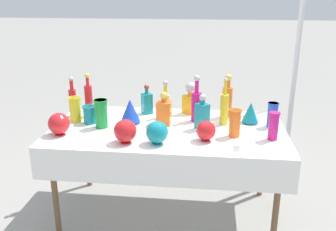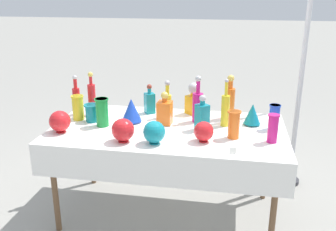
% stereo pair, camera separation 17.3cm
% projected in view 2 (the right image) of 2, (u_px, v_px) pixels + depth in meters
% --- Properties ---
extents(ground_plane, '(40.00, 40.00, 0.00)m').
position_uv_depth(ground_plane, '(168.00, 212.00, 3.13)').
color(ground_plane, gray).
extents(display_table, '(1.79, 0.96, 0.76)m').
position_uv_depth(display_table, '(167.00, 136.00, 2.88)').
color(display_table, white).
rests_on(display_table, ground).
extents(tall_bottle_0, '(0.06, 0.06, 0.34)m').
position_uv_depth(tall_bottle_0, '(76.00, 99.00, 3.14)').
color(tall_bottle_0, red).
rests_on(tall_bottle_0, display_table).
extents(tall_bottle_1, '(0.09, 0.09, 0.38)m').
position_uv_depth(tall_bottle_1, '(198.00, 105.00, 2.98)').
color(tall_bottle_1, '#C61972').
rests_on(tall_bottle_1, display_table).
extents(tall_bottle_2, '(0.07, 0.07, 0.31)m').
position_uv_depth(tall_bottle_2, '(167.00, 103.00, 3.09)').
color(tall_bottle_2, yellow).
rests_on(tall_bottle_2, display_table).
extents(tall_bottle_3, '(0.06, 0.06, 0.38)m').
position_uv_depth(tall_bottle_3, '(225.00, 109.00, 2.88)').
color(tall_bottle_3, yellow).
rests_on(tall_bottle_3, display_table).
extents(tall_bottle_4, '(0.08, 0.08, 0.37)m').
position_uv_depth(tall_bottle_4, '(230.00, 100.00, 3.05)').
color(tall_bottle_4, orange).
rests_on(tall_bottle_4, display_table).
extents(tall_bottle_5, '(0.06, 0.06, 0.37)m').
position_uv_depth(tall_bottle_5, '(92.00, 98.00, 3.13)').
color(tall_bottle_5, red).
rests_on(tall_bottle_5, display_table).
extents(square_decanter_0, '(0.15, 0.15, 0.27)m').
position_uv_depth(square_decanter_0, '(194.00, 99.00, 3.17)').
color(square_decanter_0, orange).
rests_on(square_decanter_0, display_table).
extents(square_decanter_1, '(0.11, 0.11, 0.26)m').
position_uv_depth(square_decanter_1, '(165.00, 111.00, 2.93)').
color(square_decanter_1, orange).
rests_on(square_decanter_1, display_table).
extents(square_decanter_2, '(0.11, 0.11, 0.25)m').
position_uv_depth(square_decanter_2, '(150.00, 102.00, 3.20)').
color(square_decanter_2, teal).
rests_on(square_decanter_2, display_table).
extents(square_decanter_3, '(0.12, 0.12, 0.27)m').
position_uv_depth(square_decanter_3, '(202.00, 115.00, 2.82)').
color(square_decanter_3, teal).
rests_on(square_decanter_3, display_table).
extents(slender_vase_0, '(0.11, 0.11, 0.22)m').
position_uv_depth(slender_vase_0, '(102.00, 111.00, 2.89)').
color(slender_vase_0, '#198C38').
rests_on(slender_vase_0, display_table).
extents(slender_vase_1, '(0.12, 0.12, 0.14)m').
position_uv_depth(slender_vase_1, '(92.00, 112.00, 3.00)').
color(slender_vase_1, teal).
rests_on(slender_vase_1, display_table).
extents(slender_vase_2, '(0.10, 0.10, 0.20)m').
position_uv_depth(slender_vase_2, '(234.00, 124.00, 2.66)').
color(slender_vase_2, orange).
rests_on(slender_vase_2, display_table).
extents(slender_vase_3, '(0.09, 0.09, 0.19)m').
position_uv_depth(slender_vase_3, '(274.00, 116.00, 2.83)').
color(slender_vase_3, blue).
rests_on(slender_vase_3, display_table).
extents(slender_vase_4, '(0.10, 0.10, 0.20)m').
position_uv_depth(slender_vase_4, '(78.00, 107.00, 3.03)').
color(slender_vase_4, yellow).
rests_on(slender_vase_4, display_table).
extents(slender_vase_5, '(0.08, 0.08, 0.20)m').
position_uv_depth(slender_vase_5, '(273.00, 128.00, 2.58)').
color(slender_vase_5, '#C61972').
rests_on(slender_vase_5, display_table).
extents(fluted_vase_0, '(0.16, 0.16, 0.19)m').
position_uv_depth(fluted_vase_0, '(131.00, 110.00, 2.98)').
color(fluted_vase_0, blue).
rests_on(fluted_vase_0, display_table).
extents(fluted_vase_1, '(0.13, 0.13, 0.17)m').
position_uv_depth(fluted_vase_1, '(252.00, 114.00, 2.92)').
color(fluted_vase_1, teal).
rests_on(fluted_vase_1, display_table).
extents(round_bowl_0, '(0.16, 0.16, 0.16)m').
position_uv_depth(round_bowl_0, '(154.00, 132.00, 2.57)').
color(round_bowl_0, teal).
rests_on(round_bowl_0, display_table).
extents(round_bowl_1, '(0.16, 0.16, 0.17)m').
position_uv_depth(round_bowl_1, '(123.00, 130.00, 2.60)').
color(round_bowl_1, red).
rests_on(round_bowl_1, display_table).
extents(round_bowl_2, '(0.14, 0.14, 0.15)m').
position_uv_depth(round_bowl_2, '(204.00, 131.00, 2.60)').
color(round_bowl_2, red).
rests_on(round_bowl_2, display_table).
extents(round_bowl_3, '(0.16, 0.16, 0.17)m').
position_uv_depth(round_bowl_3, '(60.00, 121.00, 2.77)').
color(round_bowl_3, red).
rests_on(round_bowl_3, display_table).
extents(price_tag_left, '(0.05, 0.02, 0.04)m').
position_uv_depth(price_tag_left, '(233.00, 150.00, 2.43)').
color(price_tag_left, white).
rests_on(price_tag_left, display_table).
extents(canopy_pole, '(0.18, 0.18, 2.60)m').
position_uv_depth(canopy_pole, '(301.00, 77.00, 3.28)').
color(canopy_pole, silver).
rests_on(canopy_pole, ground).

